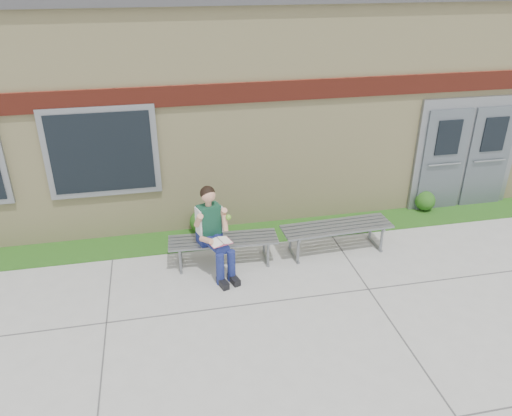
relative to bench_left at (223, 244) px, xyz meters
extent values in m
plane|color=#9E9E99|center=(1.12, -1.72, -0.36)|extent=(80.00, 80.00, 0.00)
cube|color=#204A13|center=(1.12, 0.88, -0.35)|extent=(16.00, 0.80, 0.02)
cube|color=beige|center=(1.12, 4.28, 1.64)|extent=(16.00, 6.00, 4.00)
cube|color=maroon|center=(1.12, 1.25, 2.24)|extent=(16.00, 0.06, 0.35)
cube|color=slate|center=(-1.88, 1.24, 1.34)|extent=(1.90, 0.08, 1.60)
cube|color=black|center=(-1.88, 1.20, 1.34)|extent=(1.70, 0.04, 1.40)
cube|color=slate|center=(5.12, 1.24, 0.79)|extent=(2.20, 0.08, 2.30)
cube|color=#515961|center=(4.62, 1.19, 0.69)|extent=(0.92, 0.06, 2.10)
cube|color=#515961|center=(5.62, 1.19, 0.69)|extent=(0.92, 0.06, 2.10)
cube|color=slate|center=(0.00, 0.00, 0.09)|extent=(1.85, 0.61, 0.04)
cube|color=slate|center=(-0.73, 0.00, -0.16)|extent=(0.07, 0.51, 0.41)
cube|color=slate|center=(0.73, 0.00, -0.16)|extent=(0.07, 0.51, 0.41)
cube|color=slate|center=(2.00, 0.00, 0.12)|extent=(1.96, 0.63, 0.04)
cube|color=slate|center=(1.22, 0.00, -0.14)|extent=(0.07, 0.54, 0.44)
cube|color=slate|center=(2.78, 0.00, -0.14)|extent=(0.07, 0.54, 0.44)
cube|color=navy|center=(-0.23, -0.05, 0.20)|extent=(0.44, 0.36, 0.18)
cube|color=#0F3927|center=(-0.23, -0.07, 0.54)|extent=(0.40, 0.32, 0.50)
sphere|color=tan|center=(-0.22, -0.08, 0.97)|extent=(0.29, 0.29, 0.23)
sphere|color=black|center=(-0.23, -0.06, 1.00)|extent=(0.30, 0.30, 0.24)
cylinder|color=navy|center=(-0.24, -0.35, 0.22)|extent=(0.30, 0.49, 0.16)
cylinder|color=navy|center=(-0.05, -0.29, 0.22)|extent=(0.30, 0.49, 0.16)
cylinder|color=navy|center=(-0.14, -0.60, -0.09)|extent=(0.13, 0.13, 0.55)
cylinder|color=navy|center=(0.05, -0.54, -0.09)|extent=(0.13, 0.13, 0.55)
cube|color=black|center=(-0.12, -0.67, -0.31)|extent=(0.19, 0.31, 0.11)
cube|color=black|center=(0.07, -0.61, -0.31)|extent=(0.19, 0.31, 0.11)
cylinder|color=tan|center=(-0.41, -0.20, 0.60)|extent=(0.17, 0.26, 0.29)
cylinder|color=tan|center=(-0.01, -0.07, 0.60)|extent=(0.17, 0.26, 0.29)
cube|color=white|center=(-0.11, -0.45, 0.33)|extent=(0.40, 0.33, 0.02)
cube|color=#B64463|center=(-0.11, -0.45, 0.31)|extent=(0.40, 0.34, 0.01)
sphere|color=#69AB2D|center=(0.07, -0.21, 0.61)|extent=(0.09, 0.09, 0.09)
sphere|color=#204A13|center=(-0.26, 1.13, -0.13)|extent=(0.43, 0.43, 0.43)
sphere|color=#204A13|center=(4.33, 1.13, -0.14)|extent=(0.41, 0.41, 0.41)
camera|label=1|loc=(-0.92, -7.18, 4.30)|focal=35.00mm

